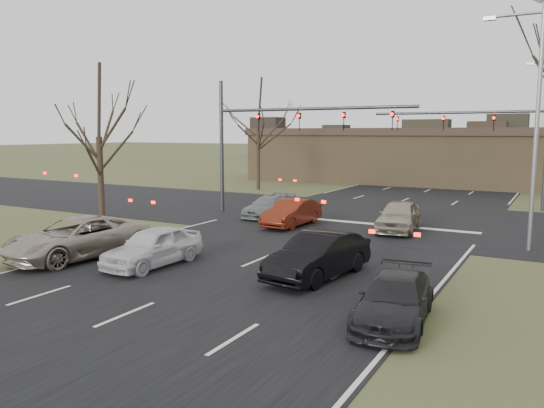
{
  "coord_description": "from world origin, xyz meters",
  "views": [
    {
      "loc": [
        10.19,
        -14.11,
        4.92
      ],
      "look_at": [
        -0.27,
        4.63,
        2.0
      ],
      "focal_mm": 35.0,
      "sensor_mm": 36.0,
      "label": 1
    }
  ],
  "objects_px": {
    "mast_arm_far": "(499,131)",
    "car_black_hatch": "(318,255)",
    "car_silver_suv": "(77,238)",
    "car_white_sedan": "(153,247)",
    "car_silver_ahead": "(399,216)",
    "building": "(468,156)",
    "mast_arm_near": "(268,129)",
    "car_charcoal_sedan": "(395,300)",
    "car_red_ahead": "(292,213)",
    "streetlight_right_near": "(533,115)",
    "car_grey_ahead": "(269,206)"
  },
  "relations": [
    {
      "from": "car_silver_ahead",
      "to": "building",
      "type": "bearing_deg",
      "value": 85.96
    },
    {
      "from": "car_black_hatch",
      "to": "car_charcoal_sedan",
      "type": "xyz_separation_m",
      "value": [
        3.5,
        -2.98,
        -0.16
      ]
    },
    {
      "from": "car_silver_suv",
      "to": "building",
      "type": "bearing_deg",
      "value": 84.19
    },
    {
      "from": "streetlight_right_near",
      "to": "car_grey_ahead",
      "type": "relative_size",
      "value": 2.35
    },
    {
      "from": "car_red_ahead",
      "to": "car_silver_ahead",
      "type": "relative_size",
      "value": 0.94
    },
    {
      "from": "car_white_sedan",
      "to": "car_red_ahead",
      "type": "relative_size",
      "value": 1.0
    },
    {
      "from": "car_silver_suv",
      "to": "car_silver_ahead",
      "type": "bearing_deg",
      "value": 57.97
    },
    {
      "from": "mast_arm_far",
      "to": "car_black_hatch",
      "type": "xyz_separation_m",
      "value": [
        -3.18,
        -21.01,
        -4.25
      ]
    },
    {
      "from": "streetlight_right_near",
      "to": "car_grey_ahead",
      "type": "height_order",
      "value": "streetlight_right_near"
    },
    {
      "from": "mast_arm_near",
      "to": "car_white_sedan",
      "type": "xyz_separation_m",
      "value": [
        2.23,
        -12.52,
        -4.35
      ]
    },
    {
      "from": "car_silver_suv",
      "to": "car_white_sedan",
      "type": "relative_size",
      "value": 1.35
    },
    {
      "from": "streetlight_right_near",
      "to": "car_charcoal_sedan",
      "type": "xyz_separation_m",
      "value": [
        -2.32,
        -10.99,
        -4.98
      ]
    },
    {
      "from": "car_grey_ahead",
      "to": "car_red_ahead",
      "type": "height_order",
      "value": "car_red_ahead"
    },
    {
      "from": "streetlight_right_near",
      "to": "car_red_ahead",
      "type": "bearing_deg",
      "value": 177.77
    },
    {
      "from": "building",
      "to": "car_charcoal_sedan",
      "type": "height_order",
      "value": "building"
    },
    {
      "from": "mast_arm_near",
      "to": "car_silver_suv",
      "type": "height_order",
      "value": "mast_arm_near"
    },
    {
      "from": "car_charcoal_sedan",
      "to": "car_red_ahead",
      "type": "distance_m",
      "value": 14.43
    },
    {
      "from": "building",
      "to": "car_silver_suv",
      "type": "relative_size",
      "value": 7.37
    },
    {
      "from": "mast_arm_far",
      "to": "car_grey_ahead",
      "type": "height_order",
      "value": "mast_arm_far"
    },
    {
      "from": "car_silver_ahead",
      "to": "mast_arm_far",
      "type": "bearing_deg",
      "value": 67.96
    },
    {
      "from": "car_silver_suv",
      "to": "car_black_hatch",
      "type": "height_order",
      "value": "car_silver_suv"
    },
    {
      "from": "building",
      "to": "car_silver_ahead",
      "type": "relative_size",
      "value": 9.36
    },
    {
      "from": "car_white_sedan",
      "to": "car_silver_ahead",
      "type": "relative_size",
      "value": 0.94
    },
    {
      "from": "car_silver_ahead",
      "to": "streetlight_right_near",
      "type": "bearing_deg",
      "value": -23.09
    },
    {
      "from": "building",
      "to": "mast_arm_far",
      "type": "relative_size",
      "value": 3.81
    },
    {
      "from": "mast_arm_near",
      "to": "car_red_ahead",
      "type": "xyz_separation_m",
      "value": [
        2.9,
        -2.56,
        -4.37
      ]
    },
    {
      "from": "car_red_ahead",
      "to": "mast_arm_far",
      "type": "bearing_deg",
      "value": 57.67
    },
    {
      "from": "car_black_hatch",
      "to": "car_silver_ahead",
      "type": "height_order",
      "value": "car_silver_ahead"
    },
    {
      "from": "building",
      "to": "car_black_hatch",
      "type": "xyz_separation_m",
      "value": [
        1.0,
        -36.01,
        -1.9
      ]
    },
    {
      "from": "car_grey_ahead",
      "to": "car_black_hatch",
      "type": "bearing_deg",
      "value": -54.2
    },
    {
      "from": "car_red_ahead",
      "to": "car_grey_ahead",
      "type": "bearing_deg",
      "value": 142.96
    },
    {
      "from": "car_black_hatch",
      "to": "building",
      "type": "bearing_deg",
      "value": 99.23
    },
    {
      "from": "car_black_hatch",
      "to": "car_red_ahead",
      "type": "distance_m",
      "value": 9.98
    },
    {
      "from": "car_silver_suv",
      "to": "car_silver_ahead",
      "type": "relative_size",
      "value": 1.27
    },
    {
      "from": "mast_arm_far",
      "to": "car_red_ahead",
      "type": "relative_size",
      "value": 2.61
    },
    {
      "from": "building",
      "to": "car_black_hatch",
      "type": "height_order",
      "value": "building"
    },
    {
      "from": "streetlight_right_near",
      "to": "car_red_ahead",
      "type": "height_order",
      "value": "streetlight_right_near"
    },
    {
      "from": "car_red_ahead",
      "to": "mast_arm_near",
      "type": "bearing_deg",
      "value": 140.32
    },
    {
      "from": "car_charcoal_sedan",
      "to": "car_grey_ahead",
      "type": "height_order",
      "value": "car_grey_ahead"
    },
    {
      "from": "mast_arm_near",
      "to": "car_charcoal_sedan",
      "type": "height_order",
      "value": "mast_arm_near"
    },
    {
      "from": "car_silver_suv",
      "to": "car_silver_ahead",
      "type": "xyz_separation_m",
      "value": [
        9.46,
        11.78,
        -0.03
      ]
    },
    {
      "from": "streetlight_right_near",
      "to": "car_silver_suv",
      "type": "bearing_deg",
      "value": -146.76
    },
    {
      "from": "mast_arm_far",
      "to": "car_white_sedan",
      "type": "xyz_separation_m",
      "value": [
        -9.18,
        -22.52,
        -4.29
      ]
    },
    {
      "from": "car_white_sedan",
      "to": "car_charcoal_sedan",
      "type": "xyz_separation_m",
      "value": [
        9.5,
        -1.47,
        -0.11
      ]
    },
    {
      "from": "car_silver_ahead",
      "to": "car_red_ahead",
      "type": "bearing_deg",
      "value": -172.19
    },
    {
      "from": "car_charcoal_sedan",
      "to": "car_white_sedan",
      "type": "bearing_deg",
      "value": 164.4
    },
    {
      "from": "car_black_hatch",
      "to": "car_grey_ahead",
      "type": "relative_size",
      "value": 1.09
    },
    {
      "from": "mast_arm_near",
      "to": "car_silver_ahead",
      "type": "relative_size",
      "value": 2.68
    },
    {
      "from": "building",
      "to": "mast_arm_near",
      "type": "relative_size",
      "value": 3.5
    },
    {
      "from": "mast_arm_near",
      "to": "mast_arm_far",
      "type": "distance_m",
      "value": 15.17
    }
  ]
}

